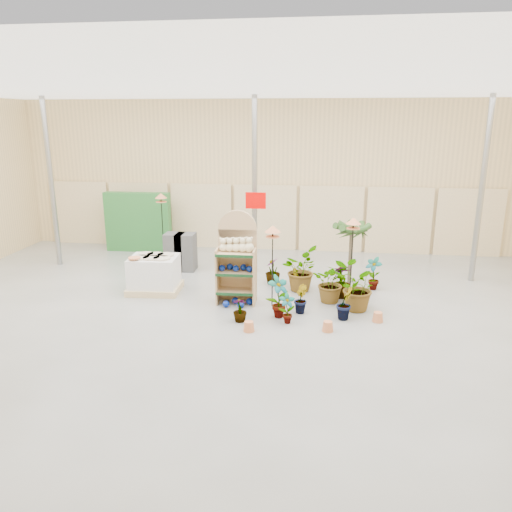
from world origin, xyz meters
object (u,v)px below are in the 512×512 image
Objects in this scene: display_shelf at (237,261)px; potted_plant_2 at (332,283)px; bird_table_front at (273,232)px; pallet_stack at (154,274)px.

potted_plant_2 is at bearing 3.65° from display_shelf.
bird_table_front is at bearing -161.72° from potted_plant_2.
display_shelf is at bearing -174.78° from potted_plant_2.
pallet_stack is at bearing 168.13° from bird_table_front.
potted_plant_2 reaches higher than pallet_stack.
display_shelf reaches higher than potted_plant_2.
bird_table_front is 1.81m from potted_plant_2.
bird_table_front is at bearing -15.04° from pallet_stack.
display_shelf is 1.11m from bird_table_front.
bird_table_front reaches higher than potted_plant_2.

